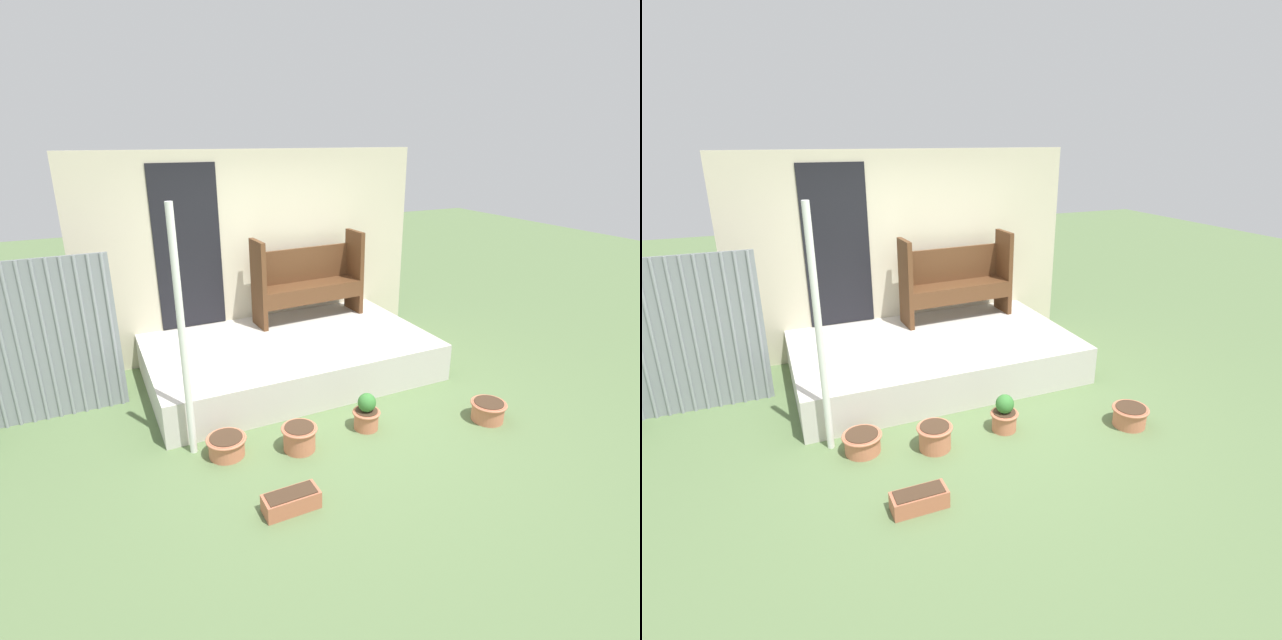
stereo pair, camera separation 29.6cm
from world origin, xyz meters
The scene contains 10 objects.
ground_plane centered at (0.00, 0.00, 0.00)m, with size 24.00×24.00×0.00m, color #5B7547.
porch_slab centered at (-0.04, 0.98, 0.22)m, with size 3.30×1.96×0.45m.
house_wall centered at (-0.08, 1.99, 1.31)m, with size 4.50×0.08×2.60m.
support_post centered at (-1.46, -0.12, 1.14)m, with size 0.06×0.06×2.27m.
bench centered at (0.50, 1.62, 1.00)m, with size 1.48×0.47×1.11m.
flower_pot_left centered at (-1.20, -0.31, 0.11)m, with size 0.37×0.37×0.19m.
flower_pot_middle centered at (-0.56, -0.51, 0.13)m, with size 0.34×0.34×0.24m.
flower_pot_right centered at (0.18, -0.48, 0.17)m, with size 0.28×0.28×0.38m.
flower_pot_far_right centered at (1.38, -0.88, 0.11)m, with size 0.36×0.36×0.21m.
planter_box_rect centered at (-0.94, -1.22, 0.08)m, with size 0.45×0.19×0.16m.
Camera 1 is at (-2.12, -4.15, 2.74)m, focal length 28.00 mm.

